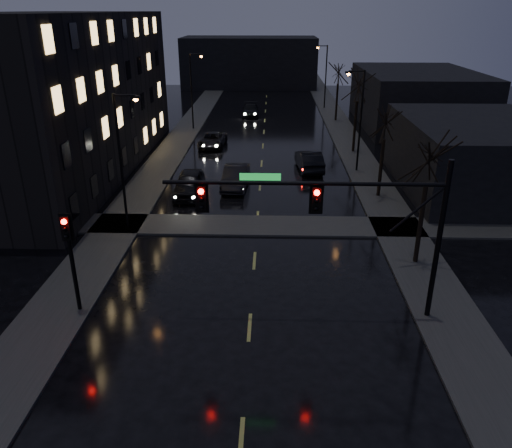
# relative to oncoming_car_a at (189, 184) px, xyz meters

# --- Properties ---
(sidewalk_left) EXTENTS (3.00, 140.00, 0.12)m
(sidewalk_left) POSITION_rel_oncoming_car_a_xyz_m (-3.54, 11.02, -0.79)
(sidewalk_left) COLOR #2D2D2B
(sidewalk_left) RESTS_ON ground
(sidewalk_right) EXTENTS (3.00, 140.00, 0.12)m
(sidewalk_right) POSITION_rel_oncoming_car_a_xyz_m (13.46, 11.02, -0.79)
(sidewalk_right) COLOR #2D2D2B
(sidewalk_right) RESTS_ON ground
(sidewalk_cross) EXTENTS (40.00, 3.00, 0.12)m
(sidewalk_cross) POSITION_rel_oncoming_car_a_xyz_m (4.96, -5.48, -0.79)
(sidewalk_cross) COLOR #2D2D2B
(sidewalk_cross) RESTS_ON ground
(apartment_block) EXTENTS (12.00, 30.00, 12.00)m
(apartment_block) POSITION_rel_oncoming_car_a_xyz_m (-11.54, 6.02, 5.15)
(apartment_block) COLOR black
(apartment_block) RESTS_ON ground
(commercial_right_near) EXTENTS (10.00, 14.00, 5.00)m
(commercial_right_near) POSITION_rel_oncoming_car_a_xyz_m (20.46, 2.02, 1.65)
(commercial_right_near) COLOR black
(commercial_right_near) RESTS_ON ground
(commercial_right_far) EXTENTS (12.00, 18.00, 6.00)m
(commercial_right_far) POSITION_rel_oncoming_car_a_xyz_m (21.96, 24.02, 2.15)
(commercial_right_far) COLOR black
(commercial_right_far) RESTS_ON ground
(far_block) EXTENTS (22.00, 10.00, 8.00)m
(far_block) POSITION_rel_oncoming_car_a_xyz_m (1.96, 54.02, 3.15)
(far_block) COLOR black
(far_block) RESTS_ON ground
(signal_mast) EXTENTS (11.11, 0.41, 7.00)m
(signal_mast) POSITION_rel_oncoming_car_a_xyz_m (8.81, -14.98, 4.02)
(signal_mast) COLOR black
(signal_mast) RESTS_ON ground
(signal_pole_left) EXTENTS (0.35, 0.41, 4.53)m
(signal_pole_left) POSITION_rel_oncoming_car_a_xyz_m (-2.54, -14.98, 2.17)
(signal_pole_left) COLOR black
(signal_pole_left) RESTS_ON ground
(tree_near) EXTENTS (3.52, 3.52, 8.08)m
(tree_near) POSITION_rel_oncoming_car_a_xyz_m (13.36, -9.98, 5.37)
(tree_near) COLOR black
(tree_near) RESTS_ON ground
(tree_mid_a) EXTENTS (3.30, 3.30, 7.58)m
(tree_mid_a) POSITION_rel_oncoming_car_a_xyz_m (13.36, 0.02, 4.98)
(tree_mid_a) COLOR black
(tree_mid_a) RESTS_ON ground
(tree_mid_b) EXTENTS (3.74, 3.74, 8.59)m
(tree_mid_b) POSITION_rel_oncoming_car_a_xyz_m (13.36, 12.02, 5.76)
(tree_mid_b) COLOR black
(tree_mid_b) RESTS_ON ground
(tree_far) EXTENTS (3.43, 3.43, 7.88)m
(tree_far) POSITION_rel_oncoming_car_a_xyz_m (13.36, 26.02, 5.22)
(tree_far) COLOR black
(tree_far) RESTS_ON ground
(streetlight_l_near) EXTENTS (1.53, 0.28, 8.00)m
(streetlight_l_near) POSITION_rel_oncoming_car_a_xyz_m (-2.62, -5.98, 3.93)
(streetlight_l_near) COLOR black
(streetlight_l_near) RESTS_ON ground
(streetlight_l_far) EXTENTS (1.53, 0.28, 8.00)m
(streetlight_l_far) POSITION_rel_oncoming_car_a_xyz_m (-2.62, 21.02, 3.93)
(streetlight_l_far) COLOR black
(streetlight_l_far) RESTS_ON ground
(streetlight_r_mid) EXTENTS (1.53, 0.28, 8.00)m
(streetlight_r_mid) POSITION_rel_oncoming_car_a_xyz_m (12.54, 6.02, 3.93)
(streetlight_r_mid) COLOR black
(streetlight_r_mid) RESTS_ON ground
(streetlight_r_far) EXTENTS (1.53, 0.28, 8.00)m
(streetlight_r_far) POSITION_rel_oncoming_car_a_xyz_m (12.54, 34.02, 3.93)
(streetlight_r_far) COLOR black
(streetlight_r_far) RESTS_ON ground
(oncoming_car_a) EXTENTS (2.13, 5.01, 1.69)m
(oncoming_car_a) POSITION_rel_oncoming_car_a_xyz_m (0.00, 0.00, 0.00)
(oncoming_car_a) COLOR black
(oncoming_car_a) RESTS_ON ground
(oncoming_car_b) EXTENTS (1.95, 4.93, 1.59)m
(oncoming_car_b) POSITION_rel_oncoming_car_a_xyz_m (3.16, 1.76, -0.05)
(oncoming_car_b) COLOR black
(oncoming_car_b) RESTS_ON ground
(oncoming_car_c) EXTENTS (2.59, 5.02, 1.35)m
(oncoming_car_c) POSITION_rel_oncoming_car_a_xyz_m (0.14, 13.61, -0.17)
(oncoming_car_c) COLOR black
(oncoming_car_c) RESTS_ON ground
(oncoming_car_d) EXTENTS (2.13, 4.96, 1.42)m
(oncoming_car_d) POSITION_rel_oncoming_car_a_xyz_m (3.16, 28.91, -0.13)
(oncoming_car_d) COLOR black
(oncoming_car_d) RESTS_ON ground
(lead_car) EXTENTS (2.25, 5.13, 1.64)m
(lead_car) POSITION_rel_oncoming_car_a_xyz_m (8.89, 6.30, -0.03)
(lead_car) COLOR black
(lead_car) RESTS_ON ground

